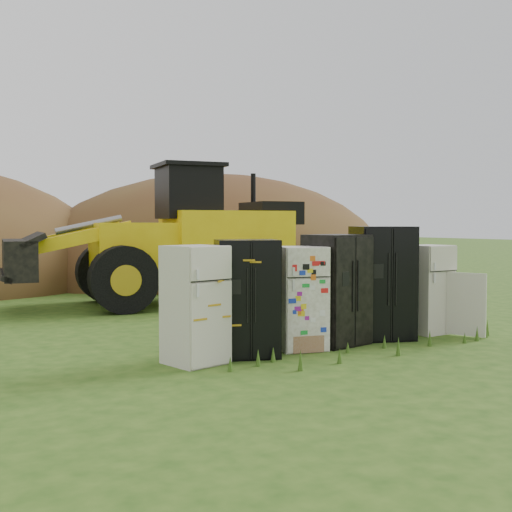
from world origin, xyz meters
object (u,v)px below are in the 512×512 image
at_px(fridge_leftmost, 195,305).
at_px(wheel_loader, 154,234).
at_px(fridge_sticker, 301,298).
at_px(fridge_open_door, 428,289).
at_px(fridge_black_side, 247,298).
at_px(fridge_dark_mid, 336,290).
at_px(fridge_black_right, 382,283).

bearing_deg(fridge_leftmost, wheel_loader, 60.50).
distance_m(fridge_sticker, fridge_open_door, 2.87).
relative_size(fridge_black_side, fridge_sticker, 1.07).
bearing_deg(fridge_open_door, fridge_leftmost, 178.60).
xyz_separation_m(fridge_sticker, fridge_dark_mid, (0.74, 0.00, 0.09)).
bearing_deg(wheel_loader, fridge_leftmost, -98.52).
bearing_deg(fridge_open_door, fridge_black_side, 178.14).
distance_m(fridge_dark_mid, wheel_loader, 6.41).
distance_m(fridge_sticker, fridge_black_right, 1.77).
bearing_deg(fridge_black_side, wheel_loader, 101.14).
bearing_deg(fridge_open_door, fridge_black_right, 177.43).
bearing_deg(fridge_sticker, fridge_leftmost, -163.39).
relative_size(fridge_sticker, wheel_loader, 0.23).
xyz_separation_m(fridge_black_side, wheel_loader, (1.28, 6.34, 0.86)).
bearing_deg(fridge_dark_mid, fridge_black_side, 172.29).
bearing_deg(wheel_loader, fridge_open_door, -57.51).
distance_m(fridge_black_right, wheel_loader, 6.57).
bearing_deg(fridge_leftmost, fridge_black_right, -10.58).
height_order(fridge_open_door, wheel_loader, wheel_loader).
relative_size(fridge_sticker, fridge_dark_mid, 0.90).
xyz_separation_m(fridge_sticker, fridge_black_right, (1.76, -0.01, 0.16)).
xyz_separation_m(fridge_dark_mid, wheel_loader, (-0.47, 6.34, 0.83)).
height_order(fridge_dark_mid, fridge_open_door, fridge_dark_mid).
height_order(fridge_black_side, fridge_dark_mid, fridge_dark_mid).
xyz_separation_m(fridge_black_right, wheel_loader, (-1.49, 6.36, 0.76)).
bearing_deg(fridge_open_door, fridge_sticker, 178.03).
relative_size(fridge_dark_mid, wheel_loader, 0.25).
distance_m(fridge_black_right, fridge_open_door, 1.13).
relative_size(fridge_black_right, fridge_open_door, 1.21).
xyz_separation_m(fridge_open_door, wheel_loader, (-2.60, 6.39, 0.93)).
bearing_deg(fridge_black_side, fridge_open_door, 21.82).
bearing_deg(fridge_black_right, fridge_sticker, -158.07).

